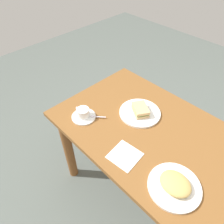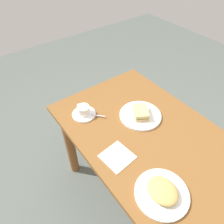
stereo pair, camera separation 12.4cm
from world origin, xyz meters
name	(u,v)px [view 2 (the right image)]	position (x,y,z in m)	size (l,w,h in m)	color
ground_plane	(137,191)	(0.00, 0.00, 0.00)	(6.00, 6.00, 0.00)	#5A635D
dining_table	(145,148)	(0.00, 0.00, 0.60)	(1.15, 0.76, 0.75)	brown
sandwich_plate	(140,115)	(-0.13, 0.06, 0.76)	(0.26, 0.26, 0.01)	white
sandwich_front	(141,112)	(-0.13, 0.06, 0.79)	(0.15, 0.13, 0.05)	#DDB379
coffee_saucer	(84,114)	(-0.36, -0.22, 0.76)	(0.15, 0.15, 0.01)	white
coffee_cup	(83,110)	(-0.36, -0.22, 0.79)	(0.10, 0.08, 0.06)	white
spoon	(95,115)	(-0.30, -0.17, 0.76)	(0.08, 0.07, 0.01)	silver
side_plate	(162,194)	(0.31, -0.20, 0.76)	(0.25, 0.25, 0.01)	white
side_food_pile	(163,191)	(0.31, -0.20, 0.79)	(0.15, 0.13, 0.04)	tan
napkin	(117,157)	(0.02, -0.24, 0.75)	(0.15, 0.15, 0.00)	white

